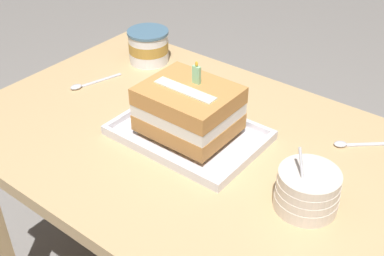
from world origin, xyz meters
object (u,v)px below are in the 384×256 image
Objects in this scene: bowl_stack at (307,190)px; serving_spoon_by_bowls at (349,144)px; foil_tray at (189,134)px; birthday_cake at (189,109)px; serving_spoon_near_tray at (84,85)px; ice_cream_tub at (149,46)px.

serving_spoon_by_bowls is at bearing 92.85° from bowl_stack.
birthday_cake is at bearing 90.00° from foil_tray.
serving_spoon_near_tray is 1.35× the size of serving_spoon_by_bowls.
ice_cream_tub is (-0.68, 0.29, 0.01)m from bowl_stack.
birthday_cake is 1.70× the size of ice_cream_tub.
ice_cream_tub is 0.79× the size of serving_spoon_near_tray.
serving_spoon_near_tray is at bearing -100.31° from ice_cream_tub.
birthday_cake is at bearing 172.52° from bowl_stack.
serving_spoon_by_bowls is at bearing 15.38° from serving_spoon_near_tray.
bowl_stack is at bearing -4.21° from serving_spoon_near_tray.
foil_tray is 2.58× the size of bowl_stack.
foil_tray is 0.39m from serving_spoon_near_tray.
foil_tray is at bearing 172.52° from bowl_stack.
birthday_cake reaches higher than serving_spoon_by_bowls.
serving_spoon_near_tray is (-0.39, 0.01, -0.00)m from foil_tray.
foil_tray reaches higher than serving_spoon_by_bowls.
bowl_stack reaches higher than serving_spoon_by_bowls.
foil_tray reaches higher than serving_spoon_near_tray.
bowl_stack reaches higher than serving_spoon_near_tray.
ice_cream_tub is (-0.35, 0.24, 0.04)m from foil_tray.
serving_spoon_by_bowls is (0.32, 0.21, -0.00)m from foil_tray.
foil_tray is at bearing -90.00° from birthday_cake.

